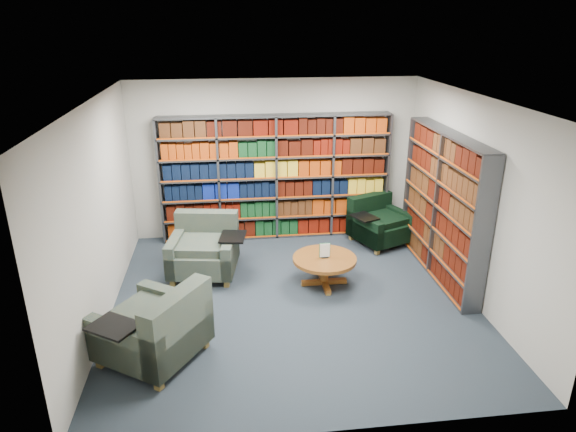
{
  "coord_description": "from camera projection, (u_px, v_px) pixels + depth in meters",
  "views": [
    {
      "loc": [
        -0.85,
        -6.3,
        3.74
      ],
      "look_at": [
        0.0,
        0.6,
        1.05
      ],
      "focal_mm": 32.0,
      "sensor_mm": 36.0,
      "label": 1
    }
  ],
  "objects": [
    {
      "name": "chair_teal_left",
      "position": [
        205.0,
        250.0,
        8.0
      ],
      "size": [
        1.24,
        1.13,
        0.9
      ],
      "color": "#082132",
      "rests_on": "ground"
    },
    {
      "name": "room_shell",
      "position": [
        294.0,
        208.0,
        6.77
      ],
      "size": [
        5.02,
        5.02,
        2.82
      ],
      "color": "#1B202E",
      "rests_on": "ground"
    },
    {
      "name": "bookshelf_right",
      "position": [
        442.0,
        206.0,
        7.7
      ],
      "size": [
        0.28,
        2.5,
        2.2
      ],
      "color": "#47494F",
      "rests_on": "ground"
    },
    {
      "name": "coffee_table",
      "position": [
        324.0,
        263.0,
        7.58
      ],
      "size": [
        0.94,
        0.94,
        0.66
      ],
      "color": "#8B5D1B",
      "rests_on": "ground"
    },
    {
      "name": "chair_teal_front",
      "position": [
        158.0,
        331.0,
        5.89
      ],
      "size": [
        1.42,
        1.42,
        0.94
      ],
      "color": "#082132",
      "rests_on": "ground"
    },
    {
      "name": "bookshelf_back",
      "position": [
        276.0,
        178.0,
        9.05
      ],
      "size": [
        4.0,
        0.28,
        2.2
      ],
      "color": "#47494F",
      "rests_on": "ground"
    },
    {
      "name": "chair_green_right",
      "position": [
        378.0,
        224.0,
        9.1
      ],
      "size": [
        1.18,
        1.15,
        0.8
      ],
      "color": "black",
      "rests_on": "ground"
    }
  ]
}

